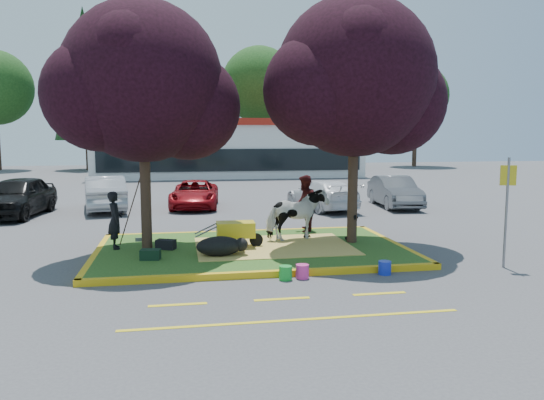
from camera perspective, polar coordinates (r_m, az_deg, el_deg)
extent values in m
plane|color=#424244|center=(14.50, -2.17, -5.66)|extent=(90.00, 90.00, 0.00)
cube|color=#244C17|center=(14.48, -2.17, -5.37)|extent=(8.00, 5.00, 0.15)
cube|color=gold|center=(12.00, -0.44, -7.97)|extent=(8.30, 0.16, 0.15)
cube|color=gold|center=(16.99, -3.38, -3.53)|extent=(8.30, 0.16, 0.15)
cube|color=gold|center=(14.51, -18.42, -5.71)|extent=(0.16, 5.30, 0.15)
cube|color=gold|center=(15.56, 12.93, -4.68)|extent=(0.16, 5.30, 0.15)
cube|color=#D9C659|center=(14.56, 0.18, -4.98)|extent=(4.20, 3.00, 0.01)
cylinder|color=black|center=(14.49, -13.46, 1.81)|extent=(0.28, 0.28, 3.53)
sphere|color=black|center=(14.50, -13.77, 12.28)|extent=(4.20, 4.20, 4.20)
sphere|color=black|center=(14.63, -9.06, 9.86)|extent=(2.86, 2.86, 2.86)
sphere|color=black|center=(14.27, -18.08, 10.70)|extent=(2.86, 2.86, 2.86)
cylinder|color=black|center=(15.06, 8.69, 2.43)|extent=(0.28, 0.28, 3.70)
sphere|color=black|center=(15.10, 8.89, 12.97)|extent=(4.40, 4.40, 4.40)
sphere|color=black|center=(15.66, 12.86, 10.24)|extent=(2.99, 2.99, 2.99)
sphere|color=black|center=(14.46, 5.04, 11.72)|extent=(2.99, 2.99, 2.99)
cube|color=yellow|center=(10.31, -10.10, -11.03)|extent=(1.10, 0.12, 0.01)
cube|color=yellow|center=(10.49, 1.07, -10.60)|extent=(1.10, 0.12, 0.01)
cube|color=yellow|center=(11.04, 11.47, -9.84)|extent=(1.10, 0.12, 0.01)
cube|color=yellow|center=(9.38, 2.53, -12.77)|extent=(6.00, 0.10, 0.01)
cube|color=silver|center=(42.21, -4.78, 5.37)|extent=(20.00, 8.00, 4.00)
cube|color=maroon|center=(42.21, -4.81, 8.28)|extent=(20.40, 8.40, 0.50)
cube|color=black|center=(38.21, -4.20, 4.30)|extent=(19.00, 0.10, 1.60)
cylinder|color=black|center=(51.66, -19.18, 5.25)|extent=(0.44, 0.44, 3.92)
cone|color=black|center=(51.93, -19.48, 12.68)|extent=(5.60, 5.60, 11.90)
cylinder|color=black|center=(52.54, -10.22, 5.09)|extent=(0.44, 0.44, 3.08)
sphere|color=#143811|center=(52.64, -10.35, 10.84)|extent=(6.16, 6.16, 6.16)
cylinder|color=black|center=(52.14, -1.37, 5.49)|extent=(0.44, 0.44, 3.64)
sphere|color=#143811|center=(52.35, -1.39, 12.34)|extent=(7.28, 7.28, 7.28)
cylinder|color=black|center=(54.42, 6.94, 5.43)|extent=(0.44, 0.44, 3.50)
cone|color=black|center=(54.59, 7.04, 11.74)|extent=(5.00, 5.00, 10.62)
cylinder|color=black|center=(56.37, 15.07, 5.15)|extent=(0.44, 0.44, 3.22)
sphere|color=#143811|center=(56.49, 15.25, 10.76)|extent=(6.44, 6.44, 6.44)
imported|color=silver|center=(15.28, 2.66, -1.60)|extent=(1.91, 1.24, 1.49)
ellipsoid|color=black|center=(13.43, -5.70, -4.97)|extent=(1.24, 0.84, 0.50)
imported|color=black|center=(14.75, -16.54, -2.09)|extent=(0.48, 0.63, 1.54)
imported|color=#421214|center=(16.71, 3.53, -0.36)|extent=(0.88, 1.01, 1.78)
imported|color=black|center=(15.45, 8.60, -1.64)|extent=(0.47, 0.89, 1.45)
cylinder|color=black|center=(14.50, -1.71, -4.31)|extent=(0.37, 0.08, 0.37)
cylinder|color=slate|center=(14.19, -5.27, -4.80)|extent=(0.04, 0.04, 0.27)
cylinder|color=slate|center=(14.63, -5.42, -4.44)|extent=(0.04, 0.04, 0.27)
cube|color=gold|center=(14.37, -3.94, -3.18)|extent=(1.04, 0.64, 0.41)
cylinder|color=slate|center=(14.09, -6.94, -3.34)|extent=(0.67, 0.06, 0.34)
cylinder|color=slate|center=(14.53, -7.04, -3.02)|extent=(0.67, 0.06, 0.34)
cube|color=black|center=(14.46, -11.35, -4.70)|extent=(0.57, 0.45, 0.26)
cube|color=black|center=(13.34, -12.95, -5.73)|extent=(0.52, 0.37, 0.25)
cylinder|color=slate|center=(13.81, 23.89, -1.30)|extent=(0.06, 0.06, 2.65)
cube|color=gold|center=(13.71, 24.07, 2.44)|extent=(0.37, 0.13, 0.48)
cylinder|color=green|center=(11.79, 1.46, -7.85)|extent=(0.34, 0.34, 0.31)
cylinder|color=#DE318C|center=(11.92, 3.27, -7.69)|extent=(0.37, 0.37, 0.31)
cylinder|color=#172DBD|center=(12.50, 12.02, -7.14)|extent=(0.34, 0.34, 0.31)
imported|color=black|center=(23.04, -25.71, 0.35)|extent=(2.39, 4.81, 1.58)
imported|color=#9EA1A6|center=(23.53, -17.57, 0.71)|extent=(2.32, 4.66, 1.47)
imported|color=maroon|center=(23.57, -8.32, 0.64)|extent=(2.39, 4.48, 1.20)
imported|color=white|center=(22.91, 5.39, 0.61)|extent=(2.65, 4.69, 1.28)
imported|color=#515458|center=(24.13, 13.06, 0.88)|extent=(1.84, 4.26, 1.37)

